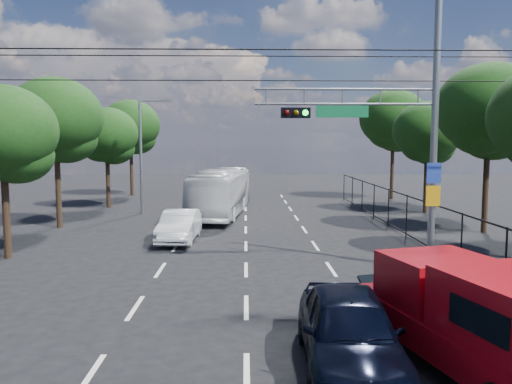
{
  "coord_description": "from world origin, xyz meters",
  "views": [
    {
      "loc": [
        -0.02,
        -9.14,
        4.45
      ],
      "look_at": [
        0.34,
        7.4,
        2.8
      ],
      "focal_mm": 35.0,
      "sensor_mm": 36.0,
      "label": 1
    }
  ],
  "objects_px": {
    "red_pickup": "(481,317)",
    "white_bus": "(221,192)",
    "navy_hatchback": "(349,331)",
    "white_van": "(179,226)",
    "signal_mast": "(400,119)"
  },
  "relations": [
    {
      "from": "signal_mast",
      "to": "white_bus",
      "type": "relative_size",
      "value": 0.93
    },
    {
      "from": "navy_hatchback",
      "to": "white_van",
      "type": "height_order",
      "value": "navy_hatchback"
    },
    {
      "from": "red_pickup",
      "to": "white_van",
      "type": "height_order",
      "value": "red_pickup"
    },
    {
      "from": "signal_mast",
      "to": "white_van",
      "type": "distance_m",
      "value": 10.78
    },
    {
      "from": "red_pickup",
      "to": "white_bus",
      "type": "bearing_deg",
      "value": 105.53
    },
    {
      "from": "signal_mast",
      "to": "navy_hatchback",
      "type": "height_order",
      "value": "signal_mast"
    },
    {
      "from": "white_van",
      "to": "signal_mast",
      "type": "bearing_deg",
      "value": -29.51
    },
    {
      "from": "red_pickup",
      "to": "navy_hatchback",
      "type": "xyz_separation_m",
      "value": [
        -2.42,
        0.33,
        -0.37
      ]
    },
    {
      "from": "red_pickup",
      "to": "white_bus",
      "type": "distance_m",
      "value": 22.1
    },
    {
      "from": "navy_hatchback",
      "to": "white_van",
      "type": "distance_m",
      "value": 13.9
    },
    {
      "from": "white_van",
      "to": "red_pickup",
      "type": "bearing_deg",
      "value": -58.31
    },
    {
      "from": "red_pickup",
      "to": "navy_hatchback",
      "type": "height_order",
      "value": "red_pickup"
    },
    {
      "from": "signal_mast",
      "to": "navy_hatchback",
      "type": "bearing_deg",
      "value": -112.86
    },
    {
      "from": "navy_hatchback",
      "to": "white_bus",
      "type": "xyz_separation_m",
      "value": [
        -3.49,
        20.96,
        0.63
      ]
    },
    {
      "from": "signal_mast",
      "to": "red_pickup",
      "type": "bearing_deg",
      "value": -96.06
    }
  ]
}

